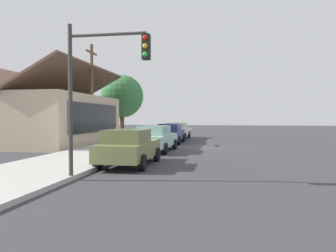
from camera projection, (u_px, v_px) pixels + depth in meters
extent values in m
plane|color=#38383D|center=(202.00, 147.00, 22.62)|extent=(120.00, 120.00, 0.00)
cube|color=#B2AFA8|center=(127.00, 145.00, 23.57)|extent=(60.00, 4.20, 0.16)
cube|color=olive|center=(130.00, 150.00, 14.01)|extent=(4.49, 1.85, 0.70)
cube|color=#61683C|center=(127.00, 136.00, 13.55)|extent=(2.16, 1.63, 0.56)
cylinder|color=black|center=(120.00, 154.00, 15.55)|extent=(0.66, 0.22, 0.66)
cylinder|color=black|center=(157.00, 154.00, 15.24)|extent=(0.66, 0.22, 0.66)
cylinder|color=black|center=(98.00, 162.00, 12.81)|extent=(0.66, 0.22, 0.66)
cylinder|color=black|center=(143.00, 163.00, 12.49)|extent=(0.66, 0.22, 0.66)
cube|color=#9ED1BC|center=(156.00, 140.00, 19.66)|extent=(4.95, 1.95, 0.70)
cube|color=#86B1A0|center=(154.00, 130.00, 19.16)|extent=(2.40, 1.65, 0.56)
cylinder|color=black|center=(148.00, 144.00, 21.33)|extent=(0.67, 0.24, 0.66)
cylinder|color=black|center=(175.00, 144.00, 20.97)|extent=(0.67, 0.24, 0.66)
cylinder|color=black|center=(135.00, 148.00, 18.36)|extent=(0.67, 0.24, 0.66)
cylinder|color=black|center=(165.00, 149.00, 18.00)|extent=(0.67, 0.24, 0.66)
cube|color=navy|center=(171.00, 135.00, 25.70)|extent=(4.67, 1.79, 0.70)
cube|color=navy|center=(170.00, 127.00, 25.23)|extent=(2.25, 1.55, 0.56)
cylinder|color=black|center=(163.00, 138.00, 27.28)|extent=(0.66, 0.23, 0.66)
cylinder|color=black|center=(183.00, 138.00, 27.00)|extent=(0.66, 0.23, 0.66)
cylinder|color=black|center=(157.00, 140.00, 24.43)|extent=(0.66, 0.23, 0.66)
cylinder|color=black|center=(179.00, 141.00, 24.15)|extent=(0.66, 0.23, 0.66)
cube|color=silver|center=(178.00, 132.00, 30.80)|extent=(4.92, 1.90, 0.70)
cube|color=beige|center=(177.00, 126.00, 30.31)|extent=(2.38, 1.62, 0.56)
cylinder|color=black|center=(172.00, 135.00, 32.47)|extent=(0.67, 0.24, 0.66)
cylinder|color=black|center=(189.00, 135.00, 32.12)|extent=(0.67, 0.24, 0.66)
cylinder|color=black|center=(166.00, 136.00, 29.50)|extent=(0.67, 0.24, 0.66)
cylinder|color=black|center=(185.00, 137.00, 29.16)|extent=(0.67, 0.24, 0.66)
cube|color=#CCB293|center=(48.00, 120.00, 24.70)|extent=(11.03, 7.89, 3.76)
cube|color=black|center=(96.00, 118.00, 24.02)|extent=(8.82, 0.08, 2.10)
cube|color=brown|center=(71.00, 82.00, 24.28)|extent=(11.63, 4.24, 2.36)
cube|color=brown|center=(24.00, 83.00, 24.95)|extent=(11.63, 4.24, 2.36)
cylinder|color=brown|center=(122.00, 123.00, 32.36)|extent=(0.44, 0.44, 3.04)
sphere|color=#38753D|center=(122.00, 96.00, 32.29)|extent=(4.33, 4.33, 4.33)
cylinder|color=#383833|center=(70.00, 103.00, 10.60)|extent=(0.14, 0.14, 5.20)
cylinder|color=#383833|center=(107.00, 35.00, 10.32)|extent=(0.10, 2.60, 0.10)
cube|color=black|center=(146.00, 47.00, 10.11)|extent=(0.28, 0.24, 0.80)
sphere|color=red|center=(145.00, 38.00, 9.96)|extent=(0.16, 0.16, 0.16)
sphere|color=yellow|center=(145.00, 46.00, 9.96)|extent=(0.16, 0.16, 0.16)
sphere|color=green|center=(145.00, 54.00, 9.97)|extent=(0.16, 0.16, 0.16)
cylinder|color=brown|center=(92.00, 95.00, 23.65)|extent=(0.24, 0.24, 7.50)
cube|color=brown|center=(92.00, 53.00, 23.56)|extent=(1.80, 0.12, 0.12)
cylinder|color=red|center=(120.00, 147.00, 17.70)|extent=(0.22, 0.22, 0.55)
sphere|color=red|center=(120.00, 141.00, 17.69)|extent=(0.18, 0.18, 0.18)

